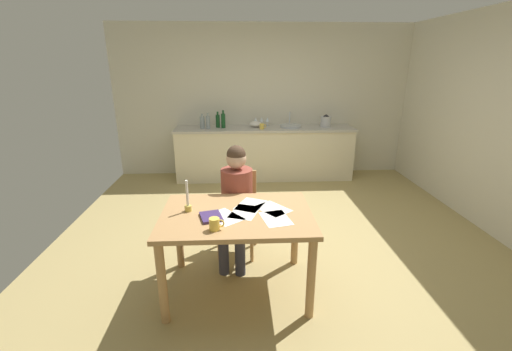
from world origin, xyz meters
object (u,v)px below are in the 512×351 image
at_px(chair_at_table, 238,208).
at_px(bottle_vinegar, 208,122).
at_px(dining_table, 237,225).
at_px(bottle_oil, 202,122).
at_px(book_magazine, 211,217).
at_px(stovetop_kettle, 326,121).
at_px(mixing_bowl, 256,124).
at_px(teacup_on_counter, 262,126).
at_px(candlestick, 188,203).
at_px(sink_unit, 291,126).
at_px(wine_glass_back_left, 256,120).
at_px(wine_glass_near_sink, 267,120).
at_px(wine_glass_by_kettle, 262,120).
at_px(person_seated, 236,197).
at_px(coffee_mug, 215,224).
at_px(bottle_sauce, 223,120).
at_px(bottle_wine_red, 218,121).

height_order(chair_at_table, bottle_vinegar, bottle_vinegar).
bearing_deg(dining_table, bottle_oil, 100.69).
height_order(book_magazine, stovetop_kettle, stovetop_kettle).
bearing_deg(mixing_bowl, teacup_on_counter, -65.73).
distance_m(candlestick, sink_unit, 3.35).
bearing_deg(wine_glass_back_left, wine_glass_near_sink, 0.00).
height_order(wine_glass_by_kettle, wine_glass_back_left, same).
bearing_deg(wine_glass_near_sink, stovetop_kettle, -8.55).
relative_size(person_seated, sink_unit, 3.32).
height_order(sink_unit, teacup_on_counter, sink_unit).
bearing_deg(chair_at_table, bottle_oil, 103.85).
xyz_separation_m(coffee_mug, stovetop_kettle, (1.70, 3.42, 0.20)).
bearing_deg(chair_at_table, teacup_on_counter, 79.89).
relative_size(bottle_vinegar, teacup_on_counter, 2.39).
xyz_separation_m(bottle_vinegar, stovetop_kettle, (2.02, 0.06, -0.01)).
height_order(bottle_oil, bottle_vinegar, bottle_vinegar).
height_order(chair_at_table, book_magazine, chair_at_table).
xyz_separation_m(bottle_sauce, stovetop_kettle, (1.76, 0.00, -0.03)).
height_order(coffee_mug, bottle_vinegar, bottle_vinegar).
bearing_deg(wine_glass_near_sink, book_magazine, -102.43).
distance_m(dining_table, wine_glass_by_kettle, 3.33).
relative_size(bottle_wine_red, wine_glass_back_left, 1.75).
bearing_deg(mixing_bowl, candlestick, -103.22).
height_order(bottle_oil, bottle_sauce, bottle_sauce).
height_order(dining_table, teacup_on_counter, teacup_on_counter).
bearing_deg(candlestick, bottle_oil, 93.24).
bearing_deg(dining_table, chair_at_table, 89.21).
bearing_deg(bottle_vinegar, sink_unit, 2.70).
height_order(candlestick, sink_unit, sink_unit).
distance_m(dining_table, chair_at_table, 0.70).
distance_m(candlestick, wine_glass_near_sink, 3.36).
bearing_deg(teacup_on_counter, candlestick, -105.91).
bearing_deg(bottle_wine_red, candlestick, -91.60).
bearing_deg(wine_glass_near_sink, wine_glass_back_left, 180.00).
relative_size(book_magazine, bottle_sauce, 0.69).
relative_size(bottle_wine_red, wine_glass_near_sink, 1.75).
distance_m(chair_at_table, bottle_sauce, 2.51).
bearing_deg(teacup_on_counter, bottle_vinegar, 174.46).
bearing_deg(candlestick, mixing_bowl, 76.78).
distance_m(chair_at_table, book_magazine, 0.85).
xyz_separation_m(person_seated, wine_glass_by_kettle, (0.44, 2.74, 0.33)).
height_order(person_seated, mixing_bowl, person_seated).
distance_m(bottle_vinegar, bottle_wine_red, 0.19).
xyz_separation_m(bottle_oil, mixing_bowl, (0.91, 0.10, -0.06)).
xyz_separation_m(stovetop_kettle, wine_glass_near_sink, (-1.00, 0.15, 0.01)).
bearing_deg(wine_glass_back_left, book_magazine, -99.01).
distance_m(chair_at_table, person_seated, 0.24).
bearing_deg(wine_glass_by_kettle, teacup_on_counter, -92.14).
relative_size(person_seated, bottle_sauce, 3.99).
height_order(dining_table, bottle_vinegar, bottle_vinegar).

